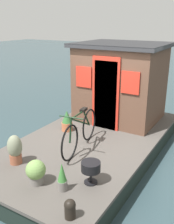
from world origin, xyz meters
name	(u,v)px	position (x,y,z in m)	size (l,w,h in m)	color
ground_plane	(91,156)	(0.00, 0.00, 0.00)	(60.00, 60.00, 0.00)	#2D4247
houseboat_deck	(91,147)	(0.00, 0.00, 0.24)	(5.33, 2.79, 0.47)	#4C4742
houseboat_cabin	(121,82)	(1.55, 0.00, 1.50)	(1.93, 2.27, 2.05)	brown
bicycle	(80,131)	(-0.58, -0.07, 0.87)	(1.71, 0.50, 0.87)	black
potted_plant_fern	(36,172)	(-2.02, -0.10, 0.70)	(0.33, 0.33, 0.43)	slate
potted_plant_succulent	(67,121)	(0.06, 0.73, 0.72)	(0.27, 0.27, 0.52)	#B2603D
potted_plant_rosemary	(62,177)	(-1.94, -0.58, 0.70)	(0.16, 0.16, 0.49)	slate
potted_plant_basil	(15,149)	(-1.72, 0.68, 0.76)	(0.28, 0.28, 0.58)	#935138
charcoal_grill	(91,168)	(-1.54, -0.88, 0.76)	(0.33, 0.33, 0.39)	black
mooring_bollard	(70,208)	(-2.40, -1.04, 0.62)	(0.16, 0.16, 0.29)	black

